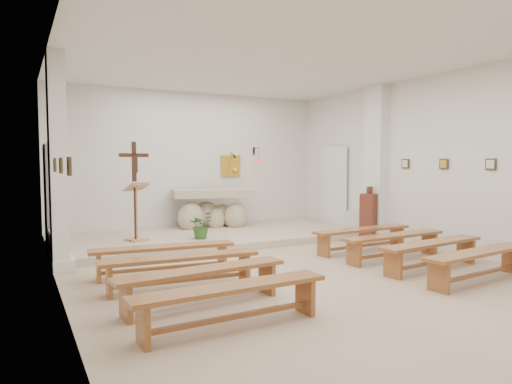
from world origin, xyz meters
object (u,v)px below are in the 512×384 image
altar (212,211)px  crucifix_stand (135,184)px  bench_left_fourth (232,296)px  bench_left_second (181,264)px  bench_right_fourth (479,259)px  lectern (137,211)px  bench_left_front (163,253)px  bench_right_front (362,234)px  donation_pedestal (369,216)px  bench_right_third (432,249)px  bench_left_third (203,278)px  bench_right_second (394,241)px

altar → crucifix_stand: crucifix_stand is taller
altar → bench_left_fourth: (-2.29, -6.10, -0.19)m
bench_left_second → bench_right_fourth: same height
lectern → bench_left_front: bearing=-116.0°
altar → bench_right_front: 3.95m
crucifix_stand → donation_pedestal: (4.96, -1.36, -0.78)m
bench_right_front → bench_right_third: 1.69m
bench_left_front → bench_right_front: size_ratio=1.01×
bench_left_third → bench_right_front: bearing=17.5°
altar → bench_right_third: (1.69, -5.26, -0.19)m
bench_right_front → crucifix_stand: bearing=145.7°
bench_left_second → bench_left_fourth: 1.69m
bench_left_front → bench_right_third: bearing=-17.3°
lectern → bench_left_fourth: lectern is taller
bench_right_second → bench_right_fourth: same height
crucifix_stand → bench_left_third: 4.23m
bench_right_third → bench_left_fourth: (-3.98, -0.85, 0.00)m
crucifix_stand → bench_right_second: crucifix_stand is taller
donation_pedestal → bench_right_third: donation_pedestal is taller
donation_pedestal → bench_right_second: bearing=-140.8°
lectern → bench_right_front: 4.55m
lectern → bench_left_fourth: size_ratio=0.55×
crucifix_stand → bench_right_second: 5.14m
bench_right_front → bench_right_second: bearing=-92.1°
bench_left_fourth → bench_left_second: bearing=88.0°
bench_left_front → bench_left_fourth: same height
bench_left_fourth → bench_right_fourth: same height
bench_right_third → bench_left_fourth: same height
lectern → bench_left_third: lectern is taller
altar → bench_right_second: altar is taller
altar → donation_pedestal: donation_pedestal is taller
crucifix_stand → bench_right_front: crucifix_stand is taller
bench_left_second → bench_right_second: (3.98, 0.00, 0.00)m
altar → crucifix_stand: bearing=-141.9°
crucifix_stand → bench_right_front: 4.65m
bench_left_second → bench_right_second: same height
lectern → bench_right_fourth: bearing=-74.6°
bench_right_third → bench_left_fourth: bearing=-173.8°
altar → donation_pedestal: bearing=-31.6°
donation_pedestal → bench_left_third: bearing=-172.1°
crucifix_stand → bench_right_fourth: size_ratio=0.90×
lectern → donation_pedestal: lectern is taller
crucifix_stand → donation_pedestal: 5.20m
bench_left_fourth → bench_right_fourth: 3.98m
donation_pedestal → bench_right_fourth: 3.77m
bench_right_front → bench_left_third: same height
bench_right_front → bench_right_fourth: bearing=-92.1°
bench_right_fourth → donation_pedestal: bearing=67.2°
bench_left_second → bench_left_fourth: same height
bench_left_front → bench_right_third: (3.98, -1.69, 0.00)m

